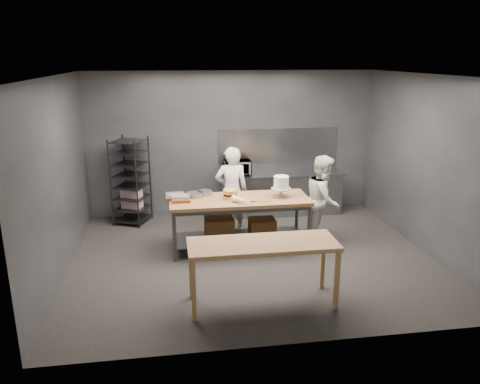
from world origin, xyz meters
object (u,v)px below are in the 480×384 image
object	(u,v)px
chef_right	(323,200)
frosted_cake_stand	(281,184)
chef_behind	(232,191)
speed_rack	(131,182)
work_table	(239,217)
microwave	(237,168)
layer_cake	(230,194)
near_counter	(263,248)

from	to	relation	value
chef_right	frosted_cake_stand	xyz separation A→B (m)	(-0.80, -0.07, 0.35)
chef_right	chef_behind	bearing A→B (deg)	90.26
chef_right	speed_rack	bearing A→B (deg)	89.27
work_table	microwave	world-z (taller)	microwave
speed_rack	layer_cake	distance (m)	2.44
speed_rack	chef_right	distance (m)	3.83
work_table	near_counter	bearing A→B (deg)	-89.11
chef_right	layer_cake	size ratio (longest dim) A/B	6.82
chef_behind	layer_cake	size ratio (longest dim) A/B	7.13
microwave	speed_rack	bearing A→B (deg)	-177.89
speed_rack	layer_cake	world-z (taller)	speed_rack
near_counter	layer_cake	bearing A→B (deg)	95.31
work_table	microwave	size ratio (longest dim) A/B	4.43
near_counter	chef_behind	world-z (taller)	chef_behind
microwave	chef_right	bearing A→B (deg)	-52.11
near_counter	layer_cake	world-z (taller)	layer_cake
speed_rack	chef_right	size ratio (longest dim) A/B	1.08
layer_cake	microwave	bearing A→B (deg)	77.52
near_counter	chef_behind	bearing A→B (deg)	91.24
work_table	layer_cake	xyz separation A→B (m)	(-0.15, -0.01, 0.43)
microwave	work_table	bearing A→B (deg)	-97.66
frosted_cake_stand	work_table	bearing A→B (deg)	177.94
near_counter	microwave	size ratio (longest dim) A/B	3.69
work_table	speed_rack	xyz separation A→B (m)	(-1.94, 1.64, 0.28)
near_counter	chef_behind	distance (m)	2.69
speed_rack	near_counter	bearing A→B (deg)	-61.26
chef_behind	layer_cake	xyz separation A→B (m)	(-0.12, -0.74, 0.16)
microwave	layer_cake	xyz separation A→B (m)	(-0.38, -1.73, -0.05)
work_table	frosted_cake_stand	bearing A→B (deg)	-2.06
chef_behind	chef_right	distance (m)	1.71
near_counter	chef_behind	xyz separation A→B (m)	(-0.06, 2.69, 0.03)
speed_rack	chef_behind	distance (m)	2.12
work_table	near_counter	xyz separation A→B (m)	(0.03, -1.96, 0.24)
work_table	chef_behind	distance (m)	0.78
chef_right	microwave	distance (m)	2.14
near_counter	work_table	bearing A→B (deg)	90.89
layer_cake	chef_behind	bearing A→B (deg)	80.51
frosted_cake_stand	layer_cake	bearing A→B (deg)	178.78
work_table	chef_behind	xyz separation A→B (m)	(-0.03, 0.73, 0.27)
chef_behind	frosted_cake_stand	xyz separation A→B (m)	(0.77, -0.76, 0.31)
near_counter	frosted_cake_stand	distance (m)	2.09
work_table	chef_right	world-z (taller)	chef_right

